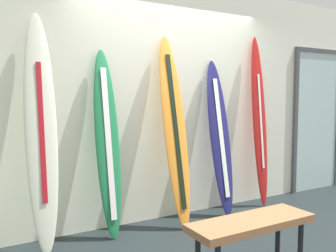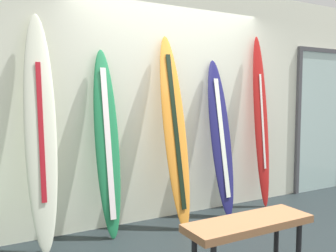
% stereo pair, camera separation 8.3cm
% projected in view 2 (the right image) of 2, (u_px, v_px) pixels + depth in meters
% --- Properties ---
extents(wall_back, '(7.20, 0.20, 2.80)m').
position_uv_depth(wall_back, '(168.00, 100.00, 4.37)').
color(wall_back, white).
rests_on(wall_back, ground).
extents(surfboard_ivory, '(0.31, 0.41, 2.23)m').
position_uv_depth(surfboard_ivory, '(41.00, 133.00, 3.36)').
color(surfboard_ivory, silver).
rests_on(surfboard_ivory, ground).
extents(surfboard_emerald, '(0.26, 0.38, 1.94)m').
position_uv_depth(surfboard_emerald, '(107.00, 144.00, 3.71)').
color(surfboard_emerald, '#1F7846').
rests_on(surfboard_emerald, ground).
extents(surfboard_sunset, '(0.29, 0.50, 2.14)m').
position_uv_depth(surfboard_sunset, '(175.00, 132.00, 4.01)').
color(surfboard_sunset, orange).
rests_on(surfboard_sunset, ground).
extents(surfboard_navy, '(0.30, 0.42, 1.89)m').
position_uv_depth(surfboard_navy, '(221.00, 139.00, 4.39)').
color(surfboard_navy, navy).
rests_on(surfboard_navy, ground).
extents(surfboard_crimson, '(0.23, 0.29, 2.23)m').
position_uv_depth(surfboard_crimson, '(261.00, 121.00, 4.74)').
color(surfboard_crimson, '#B31A18').
rests_on(surfboard_crimson, ground).
extents(glass_door, '(1.04, 0.06, 2.16)m').
position_uv_depth(glass_door, '(320.00, 118.00, 5.54)').
color(glass_door, silver).
rests_on(glass_door, ground).
extents(bench, '(1.08, 0.35, 0.48)m').
position_uv_depth(bench, '(249.00, 227.00, 2.85)').
color(bench, '#94623E').
rests_on(bench, ground).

